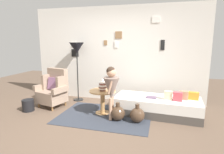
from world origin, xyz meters
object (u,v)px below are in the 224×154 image
Objects in this scene: vase_striped at (103,86)px; person_child at (111,86)px; magazine_basket at (28,105)px; armchair at (54,89)px; side_table at (103,97)px; book_on_daybed at (151,97)px; daybed at (157,106)px; floor_lamp at (77,50)px; demijohn_far at (137,115)px; demijohn_near at (118,113)px.

vase_striped is 0.39m from person_child.
armchair is at bearing 50.62° from magazine_basket.
person_child reaches higher than vase_striped.
armchair reaches higher than side_table.
book_on_daybed is 2.94m from magazine_basket.
daybed is 8.86× the size of book_on_daybed.
floor_lamp is 4.13× the size of demijohn_far.
armchair is 3.57× the size of vase_striped.
daybed is (2.60, 0.09, -0.24)m from armchair.
daybed is 2.57m from floor_lamp.
floor_lamp is 4.16× the size of demijohn_near.
vase_striped reaches higher than demijohn_near.
daybed is 6.96× the size of magazine_basket.
vase_striped is at bearing -38.83° from floor_lamp.
demijohn_far is 2.63m from magazine_basket.
daybed reaches higher than magazine_basket.
magazine_basket is at bearing -169.57° from book_on_daybed.
armchair reaches higher than book_on_daybed.
vase_striped reaches higher than side_table.
demijohn_near is at bearing -32.57° from vase_striped.
vase_striped is 0.24× the size of person_child.
floor_lamp is at bearing 164.62° from book_on_daybed.
demijohn_far is (0.83, -0.26, -0.50)m from vase_striped.
side_table is 2.78× the size of book_on_daybed.
demijohn_far is (0.41, 0.01, 0.00)m from demijohn_near.
book_on_daybed is (-0.12, -0.05, 0.22)m from daybed.
armchair is at bearing 172.03° from vase_striped.
book_on_daybed is (1.08, 0.23, -0.25)m from vase_striped.
book_on_daybed is at bearing 10.54° from side_table.
person_child is (1.28, -1.07, -0.68)m from floor_lamp.
floor_lamp is at bearing 56.89° from armchair.
vase_striped is (-1.20, -0.28, 0.46)m from daybed.
floor_lamp is at bearing 149.79° from demijohn_far.
demijohn_far reaches higher than magazine_basket.
armchair is 1.90m from demijohn_near.
side_table is 0.27m from vase_striped.
demijohn_near is 0.41m from demijohn_far.
vase_striped is 0.97× the size of magazine_basket.
person_child reaches higher than book_on_daybed.
side_table reaches higher than daybed.
person_child is 5.23× the size of book_on_daybed.
vase_striped is (1.40, -0.20, 0.23)m from armchair.
side_table is 0.58m from demijohn_near.
magazine_basket is at bearing -126.04° from floor_lamp.
side_table is 0.53× the size of person_child.
floor_lamp reaches higher than side_table.
armchair is at bearing 173.14° from side_table.
vase_striped is at bearing -63.76° from side_table.
floor_lamp is at bearing 141.17° from vase_striped.
demijohn_near is (0.43, -0.30, -0.24)m from side_table.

